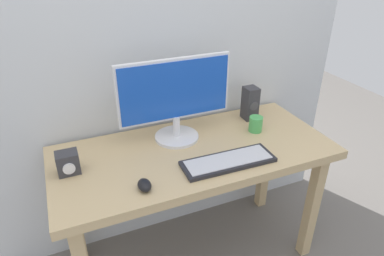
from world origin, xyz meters
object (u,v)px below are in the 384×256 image
(keyboard_primary, at_px, (228,161))
(coffee_mug, at_px, (256,124))
(monitor, at_px, (175,97))
(speaker_right, at_px, (250,103))
(mouse, at_px, (144,185))
(desk, at_px, (194,165))
(audio_controller, at_px, (68,163))

(keyboard_primary, bearing_deg, coffee_mug, 37.40)
(monitor, distance_m, speaker_right, 0.48)
(mouse, bearing_deg, monitor, 53.69)
(monitor, relative_size, mouse, 6.93)
(monitor, bearing_deg, mouse, -127.94)
(monitor, xyz_separation_m, keyboard_primary, (0.14, -0.31, -0.22))
(desk, height_order, coffee_mug, coffee_mug)
(monitor, bearing_deg, keyboard_primary, -66.40)
(desk, height_order, mouse, mouse)
(coffee_mug, bearing_deg, speaker_right, 71.44)
(speaker_right, xyz_separation_m, coffee_mug, (-0.05, -0.14, -0.05))
(speaker_right, distance_m, audio_controller, 1.01)
(mouse, distance_m, speaker_right, 0.83)
(keyboard_primary, bearing_deg, monitor, 113.60)
(monitor, distance_m, coffee_mug, 0.46)
(mouse, height_order, coffee_mug, coffee_mug)
(monitor, xyz_separation_m, mouse, (-0.27, -0.34, -0.21))
(desk, bearing_deg, mouse, -146.85)
(speaker_right, distance_m, coffee_mug, 0.16)
(desk, bearing_deg, keyboard_primary, -60.91)
(desk, xyz_separation_m, monitor, (-0.04, 0.14, 0.32))
(speaker_right, bearing_deg, mouse, -152.16)
(speaker_right, height_order, coffee_mug, speaker_right)
(mouse, xyz_separation_m, coffee_mug, (0.68, 0.24, 0.02))
(monitor, bearing_deg, speaker_right, 5.20)
(speaker_right, bearing_deg, audio_controller, -171.69)
(desk, distance_m, coffee_mug, 0.40)
(speaker_right, height_order, audio_controller, speaker_right)
(mouse, relative_size, audio_controller, 0.82)
(coffee_mug, bearing_deg, mouse, -160.38)
(coffee_mug, bearing_deg, audio_controller, -179.76)
(desk, relative_size, monitor, 2.39)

